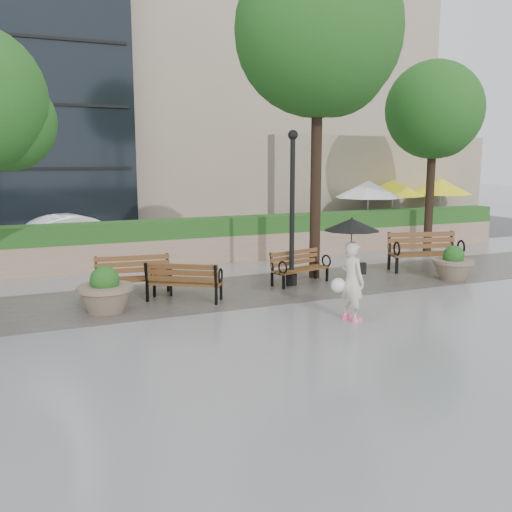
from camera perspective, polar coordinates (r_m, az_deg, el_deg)
name	(u,v)px	position (r m, az deg, el deg)	size (l,w,h in m)	color
ground	(282,326)	(10.89, 2.57, -6.99)	(100.00, 100.00, 0.00)	gray
cobble_strip	(225,292)	(13.55, -3.08, -3.63)	(28.00, 3.20, 0.01)	#383330
hedge_wall	(178,242)	(17.16, -7.85, 1.38)	(24.00, 0.80, 1.35)	tan
cafe_wall	(382,186)	(23.99, 12.44, 6.81)	(10.00, 0.60, 4.00)	tan
cafe_hedge	(404,231)	(22.07, 14.62, 2.44)	(8.00, 0.50, 0.90)	#1D4818
asphalt_street	(147,246)	(21.09, -10.83, 1.03)	(40.00, 7.00, 0.00)	black
bldg_stone	(262,41)	(36.16, 0.57, 20.69)	(18.00, 10.00, 20.00)	tan
bench_1	(134,285)	(13.36, -12.12, -2.84)	(1.78, 0.89, 0.92)	brown
bench_2	(184,290)	(12.74, -7.19, -3.36)	(1.72, 1.45, 0.88)	brown
bench_3	(300,274)	(14.41, 4.42, -1.84)	(1.65, 0.98, 0.84)	brown
bench_4	(425,260)	(16.73, 16.51, -0.36)	(2.12, 1.27, 1.07)	brown
planter_left	(105,294)	(12.13, -14.83, -3.71)	(1.15, 1.15, 0.97)	#7F6B56
planter_right	(453,266)	(15.78, 19.10, -0.96)	(1.07, 1.07, 0.90)	#7F6B56
lamppost	(292,219)	(14.01, 3.62, 3.72)	(0.28, 0.28, 3.81)	black
tree_1	(322,39)	(15.35, 6.63, 20.73)	(4.21, 4.21, 8.34)	black
tree_2	(436,114)	(20.28, 17.55, 13.37)	(3.31, 3.19, 6.30)	black
patio_umb_white	(368,190)	(21.60, 11.19, 6.52)	(2.50, 2.50, 2.30)	black
patio_umb_yellow_a	(393,188)	(22.81, 13.52, 6.60)	(2.50, 2.50, 2.30)	black
patio_umb_yellow_b	(440,187)	(24.41, 17.96, 6.59)	(2.50, 2.50, 2.30)	black
car_right	(79,234)	(19.78, -17.33, 2.11)	(1.39, 3.99, 1.31)	white
pedestrian	(352,259)	(11.17, 9.53, -0.30)	(1.08, 1.08, 1.99)	beige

